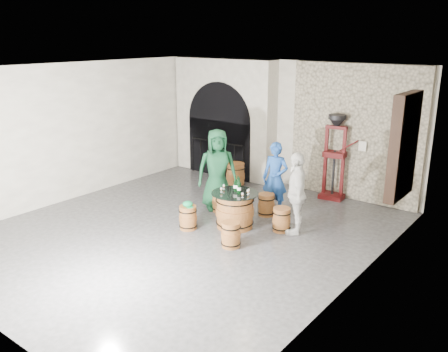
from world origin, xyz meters
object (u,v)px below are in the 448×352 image
Objects in this scene: person_blue at (275,178)px; person_green at (217,169)px; barrel_stool_near_right at (231,235)px; barrel_stool_left at (220,201)px; wine_bottle_left at (235,185)px; barrel_table at (235,210)px; corking_press at (335,151)px; person_white at (296,193)px; wine_bottle_right at (238,185)px; barrel_stool_far at (266,205)px; wine_bottle_center at (239,187)px; barrel_stool_near_left at (188,218)px; barrel_stool_right at (281,220)px; side_barrel at (236,176)px.

person_green is at bearing -165.72° from person_blue.
person_green is at bearing 135.59° from barrel_stool_near_right.
wine_bottle_left is at bearing -30.69° from barrel_stool_left.
barrel_table is 3.10m from corking_press.
barrel_stool_left is 1.51× the size of wine_bottle_left.
barrel_stool_near_right is at bearing -92.20° from person_blue.
wine_bottle_right is (-1.12, -0.41, 0.04)m from person_white.
barrel_table is 1.95× the size of barrel_stool_far.
barrel_stool_far is at bearing 76.02° from wine_bottle_left.
wine_bottle_center is at bearing -78.95° from person_green.
wine_bottle_right reaches higher than barrel_stool_near_left.
person_white reaches higher than barrel_stool_near_right.
barrel_table is 0.52m from wine_bottle_left.
person_white is at bearing -89.08° from corking_press.
barrel_stool_near_right is 1.12m from wine_bottle_center.
barrel_stool_left is at bearing 151.88° from wine_bottle_right.
barrel_table is 1.95× the size of barrel_stool_right.
corking_press is (0.79, 2.88, 0.82)m from barrel_table.
barrel_stool_left is 0.70m from person_green.
barrel_stool_far is at bearing -147.15° from person_white.
wine_bottle_right reaches higher than barrel_stool_far.
barrel_stool_near_right is 1.00× the size of barrel_stool_near_left.
person_white is at bearing 25.12° from barrel_table.
barrel_stool_left is 1.09m from wine_bottle_right.
corking_press is at bearing 55.94° from barrel_stool_left.
person_blue is at bearing -116.28° from corking_press.
barrel_stool_left is 1.87m from barrel_stool_near_right.
wine_bottle_right is at bearing 93.52° from barrel_table.
wine_bottle_left is at bearing -113.69° from corking_press.
side_barrel is at bearing 62.66° from person_green.
person_white is at bearing 25.12° from barrel_stool_right.
barrel_stool_far and barrel_stool_near_left have the same top height.
corking_press is (0.70, 2.86, 0.31)m from wine_bottle_center.
corking_press is (2.33, 0.78, 0.86)m from side_barrel.
barrel_stool_right is at bearing 26.47° from wine_bottle_center.
wine_bottle_center and wine_bottle_right have the same top height.
person_blue is at bearing 98.80° from barrel_stool_near_right.
barrel_stool_left is 1.00× the size of barrel_stool_near_left.
person_green reaches higher than wine_bottle_right.
wine_bottle_left is at bearing 121.92° from barrel_table.
wine_bottle_right is 0.50× the size of side_barrel.
wine_bottle_left is 0.16× the size of corking_press.
wine_bottle_right is 2.90m from corking_press.
barrel_stool_right is 1.51× the size of wine_bottle_left.
person_green is at bearing -68.97° from side_barrel.
barrel_stool_near_right is 1.57m from person_white.
barrel_stool_near_right is (-0.35, -1.21, 0.00)m from barrel_stool_right.
wine_bottle_center reaches higher than barrel_stool_near_left.
barrel_stool_left is 0.24× the size of corking_press.
barrel_stool_right is at bearing -35.19° from side_barrel.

